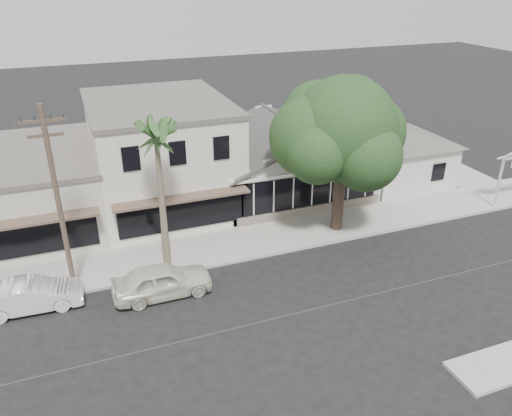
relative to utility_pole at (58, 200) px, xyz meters
name	(u,v)px	position (x,y,z in m)	size (l,w,h in m)	color
ground	(294,314)	(9.00, -5.20, -4.79)	(140.00, 140.00, 0.00)	black
sidewalk_north	(94,270)	(1.00, 1.55, -4.71)	(90.00, 3.50, 0.15)	#9E9991
corner_shop	(285,155)	(14.00, 7.27, -2.17)	(10.40, 8.60, 5.10)	silver
side_cottage	(396,161)	(22.20, 6.30, -3.29)	(6.00, 6.00, 3.00)	silver
row_building_near	(161,156)	(6.00, 8.30, -1.54)	(8.00, 10.00, 6.50)	silver
row_building_midnear	(8,194)	(-3.00, 8.30, -2.69)	(10.00, 10.00, 4.20)	#BBB7A8
utility_pole	(58,200)	(0.00, 0.00, 0.00)	(1.80, 0.24, 9.00)	brown
car_0	(162,281)	(3.87, -1.69, -4.01)	(1.84, 4.58, 1.56)	beige
car_1	(31,296)	(-1.79, -0.69, -4.08)	(1.51, 4.33, 1.43)	white
shade_tree	(340,132)	(14.52, 1.36, 1.09)	(8.05, 7.28, 8.94)	#47372B
palm_east	(156,135)	(4.56, 0.73, 2.22)	(3.45, 3.45, 8.21)	#726651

